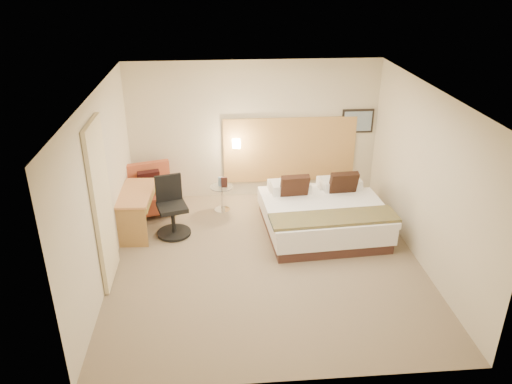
{
  "coord_description": "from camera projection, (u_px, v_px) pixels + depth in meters",
  "views": [
    {
      "loc": [
        -0.73,
        -6.68,
        4.35
      ],
      "look_at": [
        -0.13,
        0.52,
        0.97
      ],
      "focal_mm": 35.0,
      "sensor_mm": 36.0,
      "label": 1
    }
  ],
  "objects": [
    {
      "name": "side_table",
      "position": [
        222.0,
        197.0,
        9.41
      ],
      "size": [
        0.47,
        0.47,
        0.49
      ],
      "color": "white",
      "rests_on": "floor"
    },
    {
      "name": "curtain",
      "position": [
        102.0,
        205.0,
        7.0
      ],
      "size": [
        0.06,
        0.9,
        2.42
      ],
      "primitive_type": "cube",
      "color": "beige",
      "rests_on": "wall_left"
    },
    {
      "name": "wall_left",
      "position": [
        101.0,
        189.0,
        7.17
      ],
      "size": [
        0.02,
        5.0,
        2.7
      ],
      "primitive_type": "cube",
      "color": "beige",
      "rests_on": "floor"
    },
    {
      "name": "ceiling",
      "position": [
        268.0,
        92.0,
        6.77
      ],
      "size": [
        4.8,
        5.0,
        0.02
      ],
      "primitive_type": "cube",
      "color": "white",
      "rests_on": "floor"
    },
    {
      "name": "lamp_shade",
      "position": [
        236.0,
        143.0,
        9.54
      ],
      "size": [
        0.15,
        0.15,
        0.15
      ],
      "primitive_type": "cube",
      "color": "#FFEDC6",
      "rests_on": "wall_back"
    },
    {
      "name": "bed",
      "position": [
        322.0,
        214.0,
        8.69
      ],
      "size": [
        2.14,
        2.09,
        0.99
      ],
      "color": "#412620",
      "rests_on": "floor"
    },
    {
      "name": "floor",
      "position": [
        267.0,
        261.0,
        7.93
      ],
      "size": [
        4.8,
        5.0,
        0.02
      ],
      "primitive_type": "cube",
      "color": "#776650",
      "rests_on": "ground"
    },
    {
      "name": "art_frame",
      "position": [
        358.0,
        121.0,
        9.68
      ],
      "size": [
        0.62,
        0.03,
        0.47
      ],
      "primitive_type": "cube",
      "color": "black",
      "rests_on": "wall_back"
    },
    {
      "name": "bottle_b",
      "position": [
        221.0,
        182.0,
        9.31
      ],
      "size": [
        0.06,
        0.06,
        0.18
      ],
      "primitive_type": "cylinder",
      "rotation": [
        0.0,
        0.0,
        -0.07
      ],
      "color": "#8AA6D6",
      "rests_on": "side_table"
    },
    {
      "name": "lamp_arm",
      "position": [
        236.0,
        142.0,
        9.59
      ],
      "size": [
        0.02,
        0.12,
        0.02
      ],
      "primitive_type": "cylinder",
      "rotation": [
        1.57,
        0.0,
        0.0
      ],
      "color": "silver",
      "rests_on": "wall_back"
    },
    {
      "name": "desk_chair",
      "position": [
        172.0,
        211.0,
        8.55
      ],
      "size": [
        0.72,
        0.72,
        1.03
      ],
      "color": "black",
      "rests_on": "floor"
    },
    {
      "name": "menu_folder",
      "position": [
        224.0,
        182.0,
        9.26
      ],
      "size": [
        0.12,
        0.05,
        0.19
      ],
      "primitive_type": "cube",
      "rotation": [
        0.0,
        0.0,
        -0.07
      ],
      "color": "#331915",
      "rests_on": "side_table"
    },
    {
      "name": "wall_front",
      "position": [
        293.0,
        283.0,
        5.08
      ],
      "size": [
        4.8,
        0.02,
        2.7
      ],
      "primitive_type": "cube",
      "color": "beige",
      "rests_on": "floor"
    },
    {
      "name": "art_canvas",
      "position": [
        358.0,
        121.0,
        9.66
      ],
      "size": [
        0.54,
        0.01,
        0.39
      ],
      "primitive_type": "cube",
      "color": "#748B9F",
      "rests_on": "wall_back"
    },
    {
      "name": "lounge_chair",
      "position": [
        151.0,
        194.0,
        9.36
      ],
      "size": [
        1.02,
        0.95,
        0.89
      ],
      "color": "tan",
      "rests_on": "floor"
    },
    {
      "name": "headboard_panel",
      "position": [
        290.0,
        150.0,
        9.8
      ],
      "size": [
        2.6,
        0.04,
        1.3
      ],
      "primitive_type": "cube",
      "color": "#BD8949",
      "rests_on": "wall_back"
    },
    {
      "name": "desk",
      "position": [
        138.0,
        200.0,
        8.57
      ],
      "size": [
        0.61,
        1.22,
        0.75
      ],
      "color": "tan",
      "rests_on": "floor"
    },
    {
      "name": "wall_back",
      "position": [
        254.0,
        131.0,
        9.62
      ],
      "size": [
        4.8,
        0.02,
        2.7
      ],
      "primitive_type": "cube",
      "color": "beige",
      "rests_on": "floor"
    },
    {
      "name": "wall_right",
      "position": [
        426.0,
        178.0,
        7.53
      ],
      "size": [
        0.02,
        5.0,
        2.7
      ],
      "primitive_type": "cube",
      "color": "beige",
      "rests_on": "floor"
    },
    {
      "name": "bottle_a",
      "position": [
        219.0,
        182.0,
        9.31
      ],
      "size": [
        0.06,
        0.06,
        0.18
      ],
      "primitive_type": "cylinder",
      "rotation": [
        0.0,
        0.0,
        -0.07
      ],
      "color": "#86AFCF",
      "rests_on": "side_table"
    }
  ]
}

